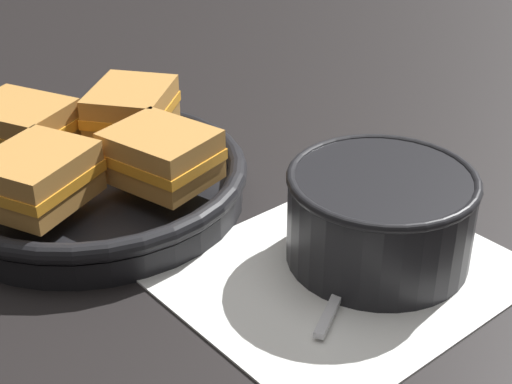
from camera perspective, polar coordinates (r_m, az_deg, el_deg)
ground_plane at (r=0.66m, az=3.71°, el=-5.17°), size 4.00×4.00×0.00m
napkin at (r=0.65m, az=6.27°, el=-5.90°), size 0.28×0.24×0.00m
soup_bowl at (r=0.65m, az=9.02°, el=-1.49°), size 0.16×0.16×0.08m
spoon at (r=0.65m, az=7.12°, el=-5.01°), size 0.13×0.09×0.01m
skillet at (r=0.75m, az=-11.73°, el=0.68°), size 0.29×0.29×0.04m
sandwich_near_left at (r=0.68m, az=-15.59°, el=1.03°), size 0.11×0.11×0.05m
sandwich_near_right at (r=0.69m, az=-6.91°, el=2.65°), size 0.10×0.11×0.05m
sandwich_far_left at (r=0.79m, az=-9.04°, el=5.93°), size 0.12×0.12×0.05m
sandwich_far_right at (r=0.77m, az=-16.72°, el=4.56°), size 0.11×0.11×0.05m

